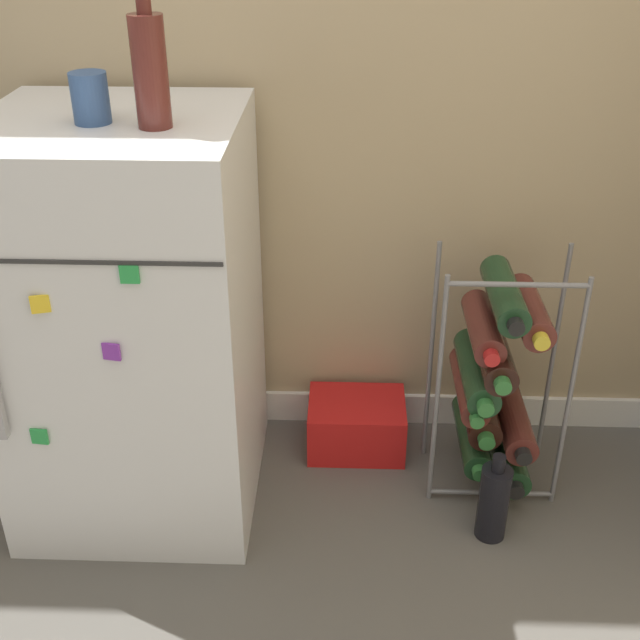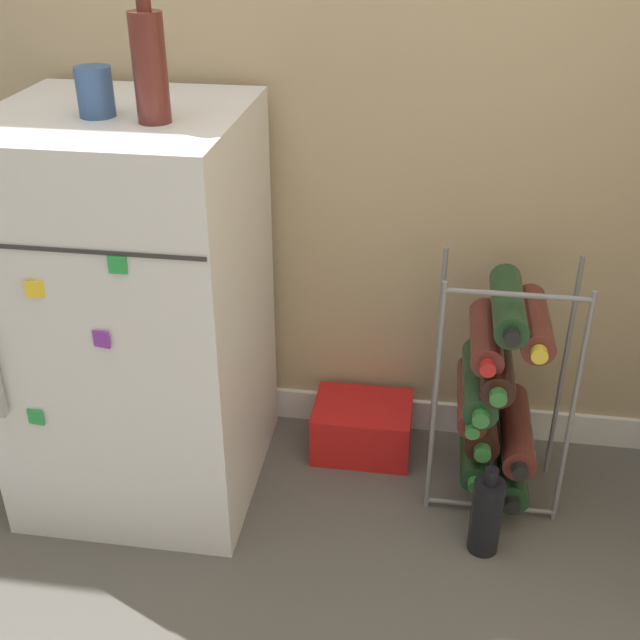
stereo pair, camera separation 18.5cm
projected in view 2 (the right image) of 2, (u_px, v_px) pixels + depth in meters
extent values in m
plane|color=#56544F|center=(289.00, 570.00, 1.81)|extent=(14.00, 14.00, 0.00)
cube|color=white|center=(326.00, 406.00, 2.29)|extent=(6.88, 0.01, 0.09)
cube|color=silver|center=(137.00, 313.00, 1.88)|extent=(0.54, 0.54, 0.95)
cube|color=#2D2D2D|center=(70.00, 251.00, 1.51)|extent=(0.53, 0.00, 0.01)
cube|color=green|center=(36.00, 417.00, 1.72)|extent=(0.04, 0.01, 0.04)
cube|color=green|center=(117.00, 265.00, 1.51)|extent=(0.04, 0.01, 0.04)
cube|color=purple|center=(102.00, 339.00, 1.60)|extent=(0.04, 0.01, 0.04)
cube|color=yellow|center=(35.00, 289.00, 1.56)|extent=(0.04, 0.02, 0.04)
cylinder|color=slate|center=(435.00, 403.00, 1.84)|extent=(0.01, 0.01, 0.62)
cylinder|color=slate|center=(572.00, 414.00, 1.80)|extent=(0.01, 0.01, 0.62)
cylinder|color=slate|center=(437.00, 362.00, 2.00)|extent=(0.01, 0.01, 0.62)
cylinder|color=slate|center=(563.00, 372.00, 1.96)|extent=(0.01, 0.01, 0.62)
cylinder|color=slate|center=(490.00, 506.00, 1.97)|extent=(0.31, 0.01, 0.01)
cylinder|color=slate|center=(518.00, 295.00, 1.68)|extent=(0.31, 0.01, 0.01)
cylinder|color=#19381E|center=(509.00, 463.00, 2.00)|extent=(0.08, 0.29, 0.08)
cylinder|color=black|center=(512.00, 505.00, 1.87)|extent=(0.04, 0.02, 0.04)
cylinder|color=#19381E|center=(474.00, 446.00, 2.00)|extent=(0.07, 0.27, 0.07)
cylinder|color=#2D7033|center=(475.00, 485.00, 1.87)|extent=(0.03, 0.02, 0.03)
cylinder|color=#56231E|center=(516.00, 429.00, 1.95)|extent=(0.08, 0.29, 0.08)
cylinder|color=black|center=(520.00, 471.00, 1.82)|extent=(0.04, 0.02, 0.04)
cylinder|color=black|center=(481.00, 416.00, 1.95)|extent=(0.08, 0.26, 0.08)
cylinder|color=#2D7033|center=(482.00, 453.00, 1.83)|extent=(0.04, 0.02, 0.04)
cylinder|color=#56231E|center=(471.00, 395.00, 1.93)|extent=(0.07, 0.27, 0.07)
cylinder|color=#2D7033|center=(472.00, 431.00, 1.80)|extent=(0.03, 0.02, 0.03)
cylinder|color=#19381E|center=(479.00, 381.00, 1.90)|extent=(0.08, 0.28, 0.08)
cylinder|color=#2D7033|center=(481.00, 419.00, 1.77)|extent=(0.04, 0.02, 0.04)
cylinder|color=black|center=(495.00, 359.00, 1.87)|extent=(0.08, 0.29, 0.08)
cylinder|color=#2D7033|center=(498.00, 397.00, 1.73)|extent=(0.04, 0.02, 0.04)
cylinder|color=#56231E|center=(486.00, 336.00, 1.84)|extent=(0.07, 0.25, 0.07)
cylinder|color=red|center=(488.00, 368.00, 1.72)|extent=(0.03, 0.02, 0.03)
cylinder|color=#56231E|center=(534.00, 323.00, 1.81)|extent=(0.07, 0.25, 0.07)
cylinder|color=gold|center=(539.00, 354.00, 1.69)|extent=(0.04, 0.02, 0.04)
cylinder|color=#19381E|center=(508.00, 304.00, 1.80)|extent=(0.07, 0.28, 0.07)
cylinder|color=black|center=(512.00, 338.00, 1.67)|extent=(0.04, 0.02, 0.04)
cube|color=red|center=(362.00, 427.00, 2.16)|extent=(0.26, 0.20, 0.14)
cylinder|color=#335184|center=(95.00, 92.00, 1.60)|extent=(0.07, 0.07, 0.10)
cylinder|color=#56231E|center=(150.00, 68.00, 1.53)|extent=(0.07, 0.07, 0.21)
cylinder|color=black|center=(486.00, 516.00, 1.82)|extent=(0.07, 0.07, 0.19)
cylinder|color=black|center=(491.00, 476.00, 1.77)|extent=(0.03, 0.03, 0.04)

